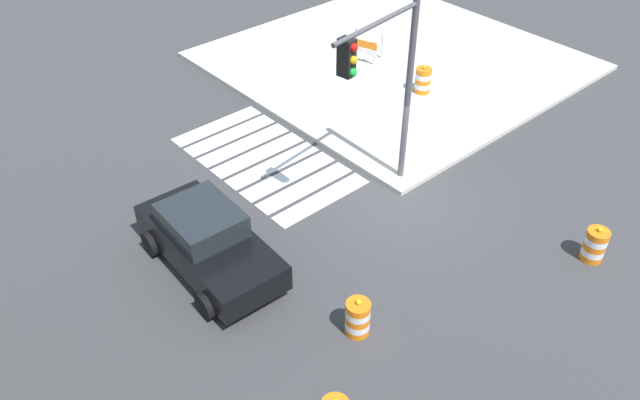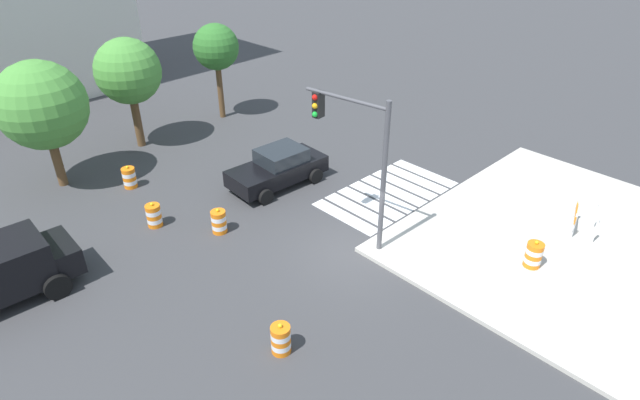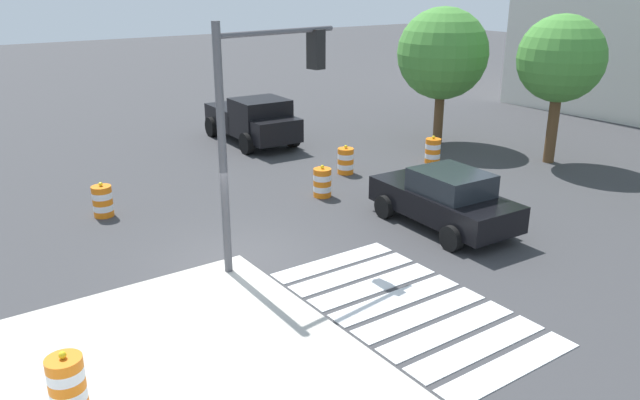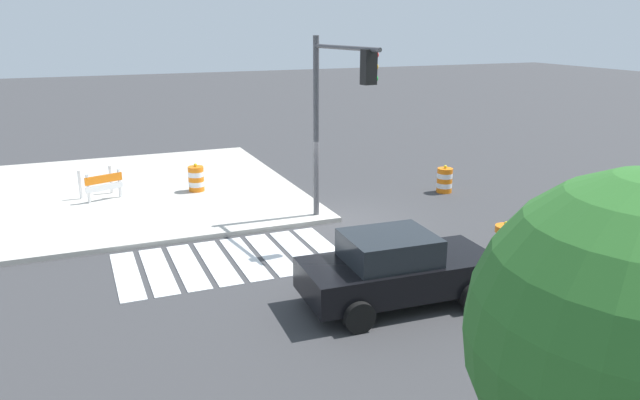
# 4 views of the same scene
# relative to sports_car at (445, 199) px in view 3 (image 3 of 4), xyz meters

# --- Properties ---
(ground_plane) EXTENTS (120.00, 120.00, 0.00)m
(ground_plane) POSITION_rel_sports_car_xyz_m (-1.23, -5.64, -0.81)
(ground_plane) COLOR #38383A
(crosswalk_stripes) EXTENTS (5.85, 3.20, 0.02)m
(crosswalk_stripes) POSITION_rel_sports_car_xyz_m (2.77, -3.84, -0.80)
(crosswalk_stripes) COLOR silver
(crosswalk_stripes) RESTS_ON ground
(sports_car) EXTENTS (4.38, 2.29, 1.63)m
(sports_car) POSITION_rel_sports_car_xyz_m (0.00, 0.00, 0.00)
(sports_car) COLOR black
(sports_car) RESTS_ON ground
(pickup_truck) EXTENTS (5.23, 2.53, 1.92)m
(pickup_truck) POSITION_rel_sports_car_xyz_m (-11.06, 0.31, 0.16)
(pickup_truck) COLOR black
(pickup_truck) RESTS_ON ground
(traffic_barrel_near_corner) EXTENTS (0.56, 0.56, 1.02)m
(traffic_barrel_near_corner) POSITION_rel_sports_car_xyz_m (-6.17, -7.39, -0.36)
(traffic_barrel_near_corner) COLOR orange
(traffic_barrel_near_corner) RESTS_ON ground
(traffic_barrel_crosswalk_end) EXTENTS (0.56, 0.56, 1.02)m
(traffic_barrel_crosswalk_end) POSITION_rel_sports_car_xyz_m (-5.51, 0.81, -0.36)
(traffic_barrel_crosswalk_end) COLOR orange
(traffic_barrel_crosswalk_end) RESTS_ON ground
(traffic_barrel_median_near) EXTENTS (0.56, 0.56, 1.02)m
(traffic_barrel_median_near) POSITION_rel_sports_car_xyz_m (-4.76, 4.27, -0.36)
(traffic_barrel_median_near) COLOR orange
(traffic_barrel_median_near) RESTS_ON ground
(traffic_barrel_median_far) EXTENTS (0.56, 0.56, 1.02)m
(traffic_barrel_median_far) POSITION_rel_sports_car_xyz_m (-3.98, -1.26, -0.36)
(traffic_barrel_median_far) COLOR orange
(traffic_barrel_median_far) RESTS_ON ground
(traffic_barrel_on_sidewalk) EXTENTS (0.56, 0.56, 1.02)m
(traffic_barrel_on_sidewalk) POSITION_rel_sports_car_xyz_m (2.32, -10.49, -0.21)
(traffic_barrel_on_sidewalk) COLOR orange
(traffic_barrel_on_sidewalk) RESTS_ON sidewalk_corner
(traffic_light_pole) EXTENTS (0.76, 3.27, 5.50)m
(traffic_light_pole) POSITION_rel_sports_car_xyz_m (-0.80, -5.11, 3.10)
(traffic_light_pole) COLOR #4C4C51
(traffic_light_pole) RESTS_ON sidewalk_corner
(street_tree_streetside_near) EXTENTS (3.07, 3.07, 5.32)m
(street_tree_streetside_near) POSITION_rel_sports_car_xyz_m (-2.35, 7.88, 2.93)
(street_tree_streetside_near) COLOR brown
(street_tree_streetside_near) RESTS_ON ground
(street_tree_streetside_mid) EXTENTS (3.61, 3.61, 5.44)m
(street_tree_streetside_mid) POSITION_rel_sports_car_xyz_m (-6.77, 6.53, 2.81)
(street_tree_streetside_mid) COLOR brown
(street_tree_streetside_mid) RESTS_ON ground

